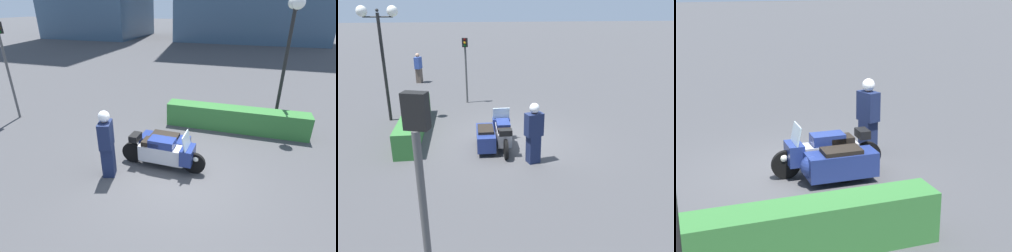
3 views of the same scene
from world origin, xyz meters
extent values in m
plane|color=#424244|center=(0.00, 0.00, 0.00)|extent=(160.00, 160.00, 0.00)
cylinder|color=black|center=(0.39, 0.23, 0.30)|extent=(0.61, 0.11, 0.61)
cylinder|color=black|center=(-1.41, 0.27, 0.30)|extent=(0.61, 0.11, 0.61)
cylinder|color=black|center=(-0.67, 0.83, 0.24)|extent=(0.48, 0.11, 0.47)
cube|color=#B7B7BC|center=(-0.51, 0.25, 0.44)|extent=(1.28, 0.46, 0.45)
cube|color=navy|center=(-0.51, 0.25, 0.76)|extent=(0.70, 0.43, 0.24)
cube|color=black|center=(-0.80, 0.25, 0.74)|extent=(0.52, 0.42, 0.12)
cube|color=navy|center=(0.21, 0.24, 0.53)|extent=(0.33, 0.59, 0.44)
cube|color=silver|center=(0.16, 0.24, 0.94)|extent=(0.12, 0.57, 0.40)
sphere|color=white|center=(0.44, 0.23, 0.46)|extent=(0.18, 0.18, 0.18)
cube|color=navy|center=(-0.61, 0.83, 0.39)|extent=(1.45, 0.60, 0.50)
sphere|color=navy|center=(0.00, 0.82, 0.42)|extent=(0.47, 0.47, 0.48)
cube|color=black|center=(-0.61, 0.83, 0.68)|extent=(0.80, 0.51, 0.09)
cube|color=black|center=(-1.30, 0.26, 0.81)|extent=(0.25, 0.40, 0.18)
cube|color=#192347|center=(-1.74, -0.51, 0.43)|extent=(0.40, 0.43, 0.86)
cube|color=#192347|center=(-1.74, -0.51, 1.20)|extent=(0.44, 0.57, 0.68)
sphere|color=tan|center=(-1.74, -0.51, 1.65)|extent=(0.23, 0.23, 0.23)
sphere|color=white|center=(-1.74, -0.51, 1.69)|extent=(0.29, 0.29, 0.29)
cube|color=#337033|center=(1.23, 3.33, 0.42)|extent=(4.93, 0.68, 0.83)
camera|label=1|loc=(1.49, -5.64, 4.16)|focal=28.00mm
camera|label=2|loc=(-10.42, 1.38, 4.45)|focal=35.00mm
camera|label=3|loc=(2.66, 10.01, 4.04)|focal=55.00mm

